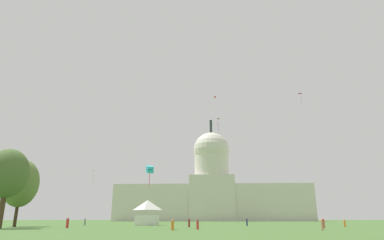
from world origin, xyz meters
The scene contains 20 objects.
capitol_building centered at (3.69, 196.68, 18.85)m, with size 125.74×24.14×67.42m.
event_tent centered at (-11.63, 59.20, 3.04)m, with size 5.44×5.01×5.91m.
tree_west_far centered at (-34.89, 43.06, 8.53)m, with size 9.77×9.81×13.38m.
tree_west_mid centered at (-30.51, 31.46, 8.92)m, with size 7.30×7.07×13.16m.
person_red_near_tree_west centered at (1.99, 28.85, 0.65)m, with size 0.42×0.42×1.44m.
person_orange_lawn_far_left centered at (29.82, 46.00, 0.66)m, with size 0.50×0.50×1.46m.
person_navy_lawn_far_right centered at (11.81, 54.68, 0.78)m, with size 0.44×0.44×1.67m.
person_grey_deep_crowd centered at (1.42, 41.89, 0.78)m, with size 0.44×0.44×1.68m.
person_orange_mid_center centered at (-1.32, 25.06, 0.68)m, with size 0.52×0.52×1.50m.
person_maroon_back_center centered at (-0.24, 42.37, 0.78)m, with size 0.37×0.37×1.68m.
person_red_near_tent centered at (23.67, 39.33, 0.75)m, with size 0.52×0.52×1.66m.
person_red_front_right centered at (-20.85, 35.43, 0.81)m, with size 0.57×0.57×1.79m.
person_grey_front_left centered at (-26.96, 59.37, 0.75)m, with size 0.53×0.53×1.64m.
person_tan_edge_west centered at (19.29, 26.02, 0.66)m, with size 0.54×0.54×1.46m.
kite_cyan_low centered at (-5.89, 30.65, 9.26)m, with size 1.48×1.52×3.47m.
kite_magenta_high centered at (32.50, 76.28, 39.24)m, with size 1.38×0.86×3.32m.
kite_pink_mid centered at (5.70, 51.65, 23.74)m, with size 0.98×1.15×3.09m.
kite_white_high centered at (-0.18, 175.40, 37.27)m, with size 0.76×0.72×4.06m.
kite_green_low centered at (-34.97, 82.66, 15.99)m, with size 1.13×1.25×3.42m.
kite_red_high centered at (6.21, 127.78, 58.07)m, with size 0.77×0.44×3.39m.
Camera 1 is at (4.39, -22.39, 1.53)m, focal length 30.64 mm.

